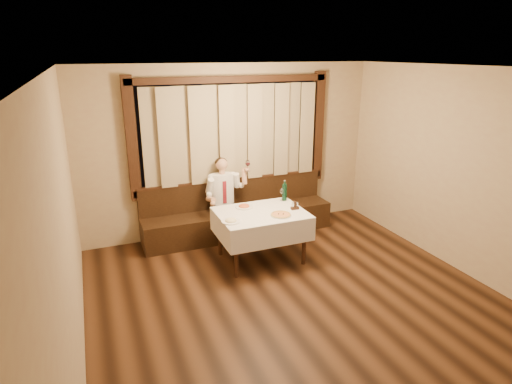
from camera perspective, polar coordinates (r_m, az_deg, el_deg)
name	(u,v)px	position (r m, az deg, el deg)	size (l,w,h in m)	color
room	(284,176)	(5.33, 3.73, 2.20)	(5.01, 6.01, 2.81)	black
banquette	(238,217)	(7.25, -2.44, -3.29)	(3.20, 0.61, 0.94)	black
dining_table	(261,219)	(6.23, 0.69, -3.59)	(1.27, 0.97, 0.76)	black
pizza	(281,215)	(6.07, 3.33, -3.04)	(0.30, 0.30, 0.03)	white
pasta_red	(244,205)	(6.36, -1.61, -1.74)	(0.27, 0.27, 0.09)	white
pasta_cream	(231,219)	(5.84, -3.39, -3.67)	(0.26, 0.26, 0.09)	white
green_bottle	(285,192)	(6.64, 3.82, 0.01)	(0.07, 0.07, 0.33)	#104D2F
table_wine_glass	(282,192)	(6.62, 3.51, 0.06)	(0.08, 0.08, 0.20)	white
cruet_caddy	(295,206)	(6.31, 5.21, -1.93)	(0.12, 0.06, 0.13)	black
seated_man	(224,193)	(6.92, -4.27, -0.10)	(0.73, 0.54, 1.35)	black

